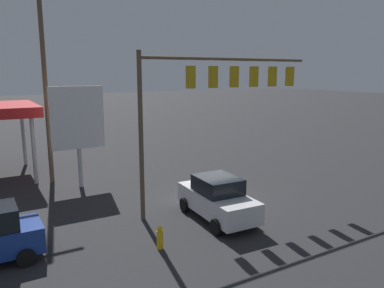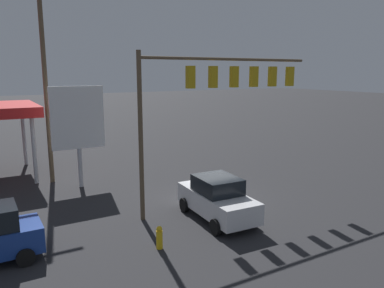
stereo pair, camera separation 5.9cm
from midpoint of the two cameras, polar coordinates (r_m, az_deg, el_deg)
name	(u,v)px [view 1 (the left image)]	position (r m, az deg, el deg)	size (l,w,h in m)	color
ground_plane	(211,200)	(19.45, 2.90, -8.49)	(200.00, 200.00, 0.00)	#262628
traffic_signal_assembly	(220,87)	(17.87, 4.23, 8.64)	(9.36, 0.43, 7.35)	brown
utility_pole	(45,81)	(23.11, -21.56, 8.95)	(2.40, 0.26, 11.35)	brown
price_sign	(77,120)	(21.70, -17.14, 3.51)	(2.91, 0.27, 5.71)	#B7B7BC
sedan_waiting	(217,198)	(16.80, 3.79, -8.25)	(2.21, 4.47, 1.93)	silver
fire_hydrant	(160,237)	(14.32, -5.03, -14.00)	(0.24, 0.24, 0.88)	gold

